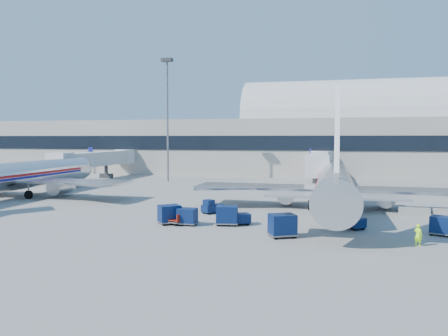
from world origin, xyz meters
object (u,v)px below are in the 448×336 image
(cart_solo_far, at_px, (442,225))
(ramp_worker, at_px, (418,235))
(tug_lead, at_px, (235,217))
(tug_left, at_px, (212,207))
(mast_west, at_px, (167,101))
(airliner_mid, at_px, (17,176))
(airliner_main, at_px, (335,184))
(cart_train_a, at_px, (227,215))
(cart_train_b, at_px, (187,216))
(cart_solo_near, at_px, (282,225))
(cart_train_c, at_px, (169,214))
(barrier_near, at_px, (414,212))
(tug_right, at_px, (350,220))
(jetbridge_mid, at_px, (100,159))
(cart_open_red, at_px, (173,220))
(jetbridge_near, at_px, (320,162))

(cart_solo_far, relative_size, ramp_worker, 1.31)
(tug_lead, xyz_separation_m, tug_left, (-3.79, 5.50, -0.08))
(cart_solo_far, distance_m, ramp_worker, 4.95)
(mast_west, bearing_deg, airliner_mid, -115.21)
(mast_west, height_order, tug_lead, mast_west)
(airliner_main, relative_size, cart_train_a, 16.49)
(cart_train_a, bearing_deg, mast_west, 109.86)
(cart_train_b, xyz_separation_m, ramp_worker, (19.33, -3.20, -0.00))
(mast_west, distance_m, cart_train_a, 44.55)
(cart_solo_near, bearing_deg, airliner_mid, 131.20)
(cart_train_c, bearing_deg, barrier_near, -16.61)
(tug_right, bearing_deg, mast_west, 177.41)
(cart_train_b, distance_m, cart_solo_far, 21.92)
(airliner_main, relative_size, jetbridge_mid, 1.35)
(airliner_main, bearing_deg, ramp_worker, -68.92)
(barrier_near, relative_size, cart_open_red, 1.29)
(tug_lead, height_order, tug_left, tug_lead)
(cart_solo_far, bearing_deg, cart_train_c, -156.03)
(tug_right, xyz_separation_m, cart_open_red, (-15.97, -2.37, -0.38))
(tug_right, bearing_deg, cart_solo_far, 36.27)
(cart_train_a, bearing_deg, tug_left, 109.35)
(jetbridge_near, height_order, tug_left, jetbridge_near)
(mast_west, height_order, tug_right, mast_west)
(tug_right, height_order, cart_train_a, cart_train_a)
(barrier_near, relative_size, cart_solo_far, 1.36)
(airliner_mid, distance_m, jetbridge_near, 47.55)
(barrier_near, height_order, tug_left, tug_left)
(tug_left, height_order, cart_solo_far, cart_solo_far)
(cart_solo_near, bearing_deg, jetbridge_mid, 107.25)
(tug_right, distance_m, cart_solo_near, 7.50)
(jetbridge_near, bearing_deg, ramp_worker, -78.63)
(cart_train_b, bearing_deg, cart_open_red, -175.08)
(mast_west, height_order, cart_train_c, mast_west)
(cart_train_b, bearing_deg, barrier_near, 27.13)
(jetbridge_mid, bearing_deg, ramp_worker, -39.76)
(tug_left, xyz_separation_m, cart_solo_far, (21.43, -5.65, 0.17))
(jetbridge_mid, relative_size, ramp_worker, 16.43)
(jetbridge_near, xyz_separation_m, cart_train_c, (-12.70, -38.68, -2.98))
(ramp_worker, bearing_deg, cart_solo_far, -83.24)
(airliner_main, relative_size, cart_train_b, 20.37)
(cart_solo_far, bearing_deg, airliner_main, 148.69)
(airliner_mid, height_order, cart_solo_near, airliner_mid)
(cart_open_red, bearing_deg, tug_left, 90.68)
(cart_train_b, relative_size, cart_solo_near, 0.69)
(cart_train_b, bearing_deg, airliner_mid, 158.57)
(jetbridge_mid, bearing_deg, cart_solo_far, -35.44)
(tug_right, bearing_deg, jetbridge_near, 141.93)
(jetbridge_near, relative_size, cart_solo_near, 10.39)
(mast_west, bearing_deg, ramp_worker, -48.80)
(jetbridge_mid, bearing_deg, cart_open_red, -52.56)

